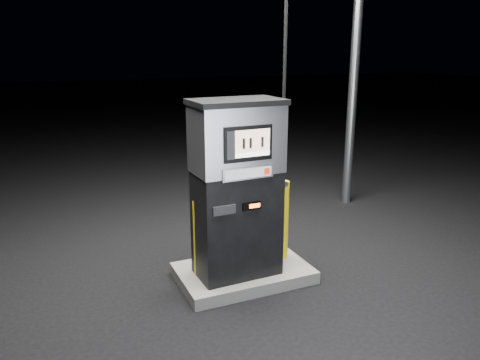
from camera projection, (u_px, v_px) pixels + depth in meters
name	position (u px, v px, depth m)	size (l,w,h in m)	color
ground	(243.00, 278.00, 5.83)	(80.00, 80.00, 0.00)	black
pump_island	(243.00, 273.00, 5.81)	(1.60, 1.00, 0.15)	slate
fuel_dispenser	(237.00, 188.00, 5.39)	(1.15, 0.65, 4.32)	black
bollard_left	(199.00, 238.00, 5.51)	(0.12, 0.12, 0.92)	yellow
bollard_right	(283.00, 220.00, 5.95)	(0.14, 0.14, 1.03)	yellow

